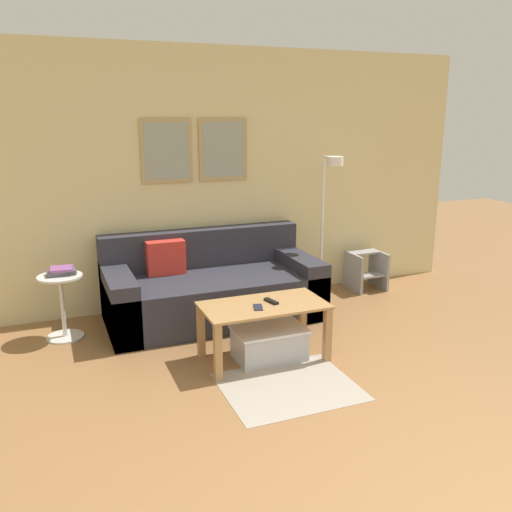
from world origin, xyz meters
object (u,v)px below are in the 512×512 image
object	(u,v)px
book_stack	(61,271)
step_stool	(366,269)
storage_bin	(269,343)
floor_lamp	(328,208)
couch	(211,289)
cell_phone	(258,307)
side_table	(62,301)
coffee_table	(264,315)
remote_control	(271,301)

from	to	relation	value
book_stack	step_stool	size ratio (longest dim) A/B	0.59
storage_bin	floor_lamp	size ratio (longest dim) A/B	0.38
couch	book_stack	xyz separation A→B (m)	(-1.34, 0.02, 0.32)
cell_phone	side_table	bearing A→B (deg)	158.76
storage_bin	floor_lamp	xyz separation A→B (m)	(1.16, 1.18, 0.84)
coffee_table	step_stool	bearing A→B (deg)	35.22
coffee_table	step_stool	distance (m)	2.15
coffee_table	remote_control	world-z (taller)	remote_control
step_stool	couch	bearing A→B (deg)	-173.92
storage_bin	step_stool	xyz separation A→B (m)	(1.71, 1.26, 0.09)
couch	side_table	bearing A→B (deg)	-179.77
storage_bin	step_stool	size ratio (longest dim) A/B	1.36
storage_bin	cell_phone	size ratio (longest dim) A/B	4.06
floor_lamp	storage_bin	bearing A→B (deg)	-134.49
storage_bin	book_stack	distance (m)	1.90
couch	cell_phone	size ratio (longest dim) A/B	14.28
storage_bin	side_table	world-z (taller)	side_table
side_table	cell_phone	size ratio (longest dim) A/B	4.07
floor_lamp	side_table	bearing A→B (deg)	-177.27
floor_lamp	cell_phone	xyz separation A→B (m)	(-1.27, -1.22, -0.50)
cell_phone	step_stool	xyz separation A→B (m)	(1.83, 1.30, -0.24)
side_table	cell_phone	world-z (taller)	side_table
storage_bin	floor_lamp	bearing A→B (deg)	45.51
couch	side_table	xyz separation A→B (m)	(-1.35, -0.01, 0.06)
cell_phone	floor_lamp	bearing A→B (deg)	60.71
floor_lamp	remote_control	distance (m)	1.68
book_stack	cell_phone	distance (m)	1.78
couch	step_stool	world-z (taller)	couch
couch	cell_phone	distance (m)	1.11
coffee_table	storage_bin	size ratio (longest dim) A/B	1.73
book_stack	remote_control	distance (m)	1.85
coffee_table	side_table	world-z (taller)	side_table
side_table	book_stack	xyz separation A→B (m)	(0.02, 0.02, 0.26)
couch	step_stool	size ratio (longest dim) A/B	4.79
storage_bin	book_stack	world-z (taller)	book_stack
couch	book_stack	world-z (taller)	couch
floor_lamp	book_stack	bearing A→B (deg)	-177.78
side_table	step_stool	distance (m)	3.23
side_table	step_stool	size ratio (longest dim) A/B	1.37
book_stack	cell_phone	bearing A→B (deg)	-39.07
step_stool	remote_control	bearing A→B (deg)	-144.02
remote_control	coffee_table	bearing A→B (deg)	179.47
floor_lamp	remote_control	world-z (taller)	floor_lamp
coffee_table	remote_control	distance (m)	0.12
floor_lamp	step_stool	bearing A→B (deg)	7.92
storage_bin	side_table	size ratio (longest dim) A/B	1.00
floor_lamp	step_stool	world-z (taller)	floor_lamp
cell_phone	coffee_table	bearing A→B (deg)	56.34
side_table	book_stack	world-z (taller)	book_stack
floor_lamp	side_table	xyz separation A→B (m)	(-2.66, -0.13, -0.62)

